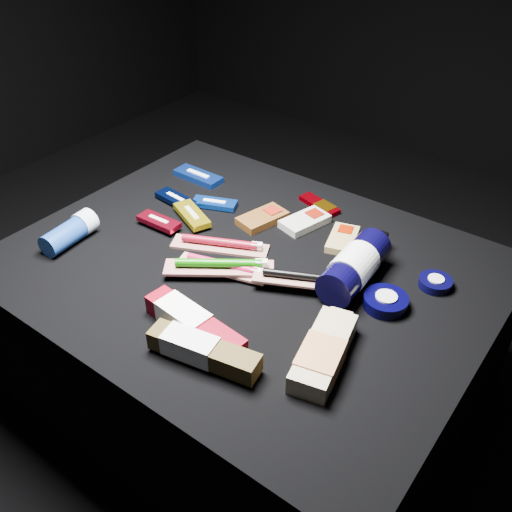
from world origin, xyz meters
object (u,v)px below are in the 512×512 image
Objects in this scene: lotion_bottle at (355,266)px; toothpaste_carton_red at (191,323)px; bodywash_bottle at (323,354)px; deodorant_stick at (70,232)px.

lotion_bottle is 1.10× the size of toothpaste_carton_red.
lotion_bottle is 0.34m from toothpaste_carton_red.
lotion_bottle reaches higher than toothpaste_carton_red.
lotion_bottle is at bearing 93.06° from bodywash_bottle.
lotion_bottle is 0.62m from deodorant_stick.
bodywash_bottle is (0.07, -0.22, -0.02)m from lotion_bottle.
bodywash_bottle is 0.92× the size of toothpaste_carton_red.
toothpaste_carton_red is (-0.23, -0.08, 0.00)m from bodywash_bottle.
bodywash_bottle is 0.63m from deodorant_stick.
lotion_bottle is 1.20× the size of bodywash_bottle.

